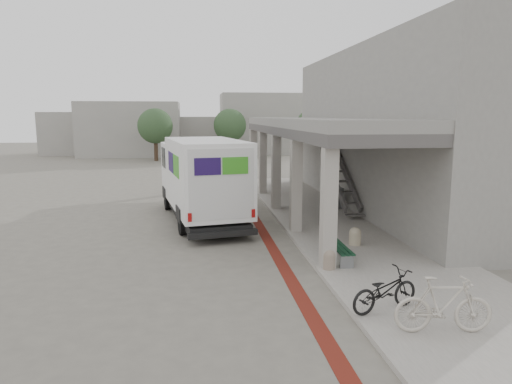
{
  "coord_description": "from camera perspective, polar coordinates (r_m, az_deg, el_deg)",
  "views": [
    {
      "loc": [
        -1.32,
        -14.89,
        4.14
      ],
      "look_at": [
        0.64,
        0.1,
        1.6
      ],
      "focal_mm": 32.0,
      "sensor_mm": 36.0,
      "label": 1
    }
  ],
  "objects": [
    {
      "name": "fedex_truck",
      "position": [
        18.1,
        -6.84,
        1.83
      ],
      "size": [
        3.56,
        7.91,
        3.26
      ],
      "rotation": [
        0.0,
        0.0,
        0.17
      ],
      "color": "black",
      "rests_on": "ground"
    },
    {
      "name": "distant_backdrop",
      "position": [
        50.81,
        -9.27,
        7.8
      ],
      "size": [
        28.0,
        10.0,
        6.5
      ],
      "color": "gray",
      "rests_on": "ground"
    },
    {
      "name": "bollard_near",
      "position": [
        12.36,
        9.06,
        -8.21
      ],
      "size": [
        0.37,
        0.37,
        0.55
      ],
      "color": "gray",
      "rests_on": "sidewalk"
    },
    {
      "name": "sidewalk",
      "position": [
        16.33,
        11.86,
        -5.14
      ],
      "size": [
        4.4,
        28.0,
        0.12
      ],
      "primitive_type": "cube",
      "color": "gray",
      "rests_on": "ground"
    },
    {
      "name": "bollard_far",
      "position": [
        14.73,
        12.28,
        -5.39
      ],
      "size": [
        0.37,
        0.37,
        0.56
      ],
      "color": "tan",
      "rests_on": "sidewalk"
    },
    {
      "name": "bicycle_cream",
      "position": [
        9.38,
        22.4,
        -12.9
      ],
      "size": [
        1.89,
        0.75,
        1.1
      ],
      "primitive_type": "imported",
      "rotation": [
        0.0,
        0.0,
        1.44
      ],
      "color": "#BBB3A4",
      "rests_on": "sidewalk"
    },
    {
      "name": "tree_right",
      "position": [
        45.33,
        7.07,
        8.26
      ],
      "size": [
        3.2,
        3.2,
        4.8
      ],
      "color": "#38281C",
      "rests_on": "ground"
    },
    {
      "name": "utility_cabinet",
      "position": [
        20.37,
        10.11,
        -0.71
      ],
      "size": [
        0.44,
        0.57,
        0.89
      ],
      "primitive_type": "cube",
      "rotation": [
        0.0,
        0.0,
        0.08
      ],
      "color": "slate",
      "rests_on": "sidewalk"
    },
    {
      "name": "tree_left",
      "position": [
        43.05,
        -12.49,
        8.04
      ],
      "size": [
        3.2,
        3.2,
        4.8
      ],
      "color": "#38281C",
      "rests_on": "ground"
    },
    {
      "name": "tree_mid",
      "position": [
        45.02,
        -3.27,
        8.31
      ],
      "size": [
        3.2,
        3.2,
        4.8
      ],
      "color": "#38281C",
      "rests_on": "ground"
    },
    {
      "name": "ground",
      "position": [
        15.51,
        -2.32,
        -5.95
      ],
      "size": [
        120.0,
        120.0,
        0.0
      ],
      "primitive_type": "plane",
      "color": "#645E55",
      "rests_on": "ground"
    },
    {
      "name": "transit_building",
      "position": [
        21.04,
        15.45,
        7.19
      ],
      "size": [
        7.6,
        17.0,
        7.0
      ],
      "color": "gray",
      "rests_on": "ground"
    },
    {
      "name": "bench",
      "position": [
        13.14,
        10.3,
        -7.09
      ],
      "size": [
        0.4,
        1.75,
        0.41
      ],
      "rotation": [
        0.0,
        0.0,
        -0.01
      ],
      "color": "slate",
      "rests_on": "sidewalk"
    },
    {
      "name": "bicycle_black",
      "position": [
        10.04,
        15.8,
        -11.76
      ],
      "size": [
        1.75,
        1.09,
        0.87
      ],
      "primitive_type": "imported",
      "rotation": [
        0.0,
        0.0,
        1.9
      ],
      "color": "black",
      "rests_on": "sidewalk"
    },
    {
      "name": "bike_lane_stripe",
      "position": [
        17.54,
        0.35,
        -4.1
      ],
      "size": [
        0.35,
        40.0,
        0.01
      ],
      "primitive_type": "cube",
      "color": "maroon",
      "rests_on": "ground"
    }
  ]
}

